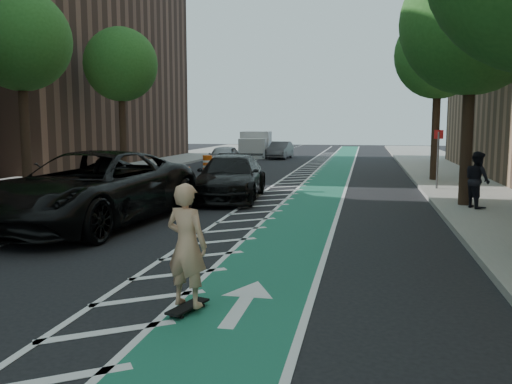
% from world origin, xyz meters
% --- Properties ---
extents(ground, '(120.00, 120.00, 0.00)m').
position_xyz_m(ground, '(0.00, 0.00, 0.00)').
color(ground, black).
rests_on(ground, ground).
extents(bike_lane, '(2.00, 90.00, 0.01)m').
position_xyz_m(bike_lane, '(3.00, 10.00, 0.01)').
color(bike_lane, '#1C6350').
rests_on(bike_lane, ground).
extents(buffer_strip, '(1.40, 90.00, 0.01)m').
position_xyz_m(buffer_strip, '(1.50, 10.00, 0.01)').
color(buffer_strip, silver).
rests_on(buffer_strip, ground).
extents(sidewalk_right, '(5.00, 90.00, 0.15)m').
position_xyz_m(sidewalk_right, '(9.50, 10.00, 0.07)').
color(sidewalk_right, gray).
rests_on(sidewalk_right, ground).
extents(sidewalk_left, '(5.00, 90.00, 0.15)m').
position_xyz_m(sidewalk_left, '(-9.50, 10.00, 0.07)').
color(sidewalk_left, gray).
rests_on(sidewalk_left, ground).
extents(curb_right, '(0.12, 90.00, 0.16)m').
position_xyz_m(curb_right, '(7.05, 10.00, 0.08)').
color(curb_right, gray).
rests_on(curb_right, ground).
extents(curb_left, '(0.12, 90.00, 0.16)m').
position_xyz_m(curb_left, '(-7.05, 10.00, 0.08)').
color(curb_left, gray).
rests_on(curb_left, ground).
extents(building_left_far, '(14.00, 22.00, 18.00)m').
position_xyz_m(building_left_far, '(-17.50, 24.00, 9.00)').
color(building_left_far, brown).
rests_on(building_left_far, ground).
extents(tree_r_c, '(4.20, 4.20, 7.90)m').
position_xyz_m(tree_r_c, '(7.90, 8.00, 5.77)').
color(tree_r_c, '#382619').
rests_on(tree_r_c, ground).
extents(tree_l_c, '(4.20, 4.20, 7.90)m').
position_xyz_m(tree_l_c, '(-7.90, 8.00, 5.77)').
color(tree_l_c, '#382619').
rests_on(tree_l_c, ground).
extents(tree_r_d, '(4.20, 4.20, 7.90)m').
position_xyz_m(tree_r_d, '(7.90, 16.00, 5.77)').
color(tree_r_d, '#382619').
rests_on(tree_r_d, ground).
extents(tree_l_d, '(4.20, 4.20, 7.90)m').
position_xyz_m(tree_l_d, '(-7.90, 16.00, 5.77)').
color(tree_l_d, '#382619').
rests_on(tree_l_d, ground).
extents(sign_post, '(0.35, 0.08, 2.47)m').
position_xyz_m(sign_post, '(7.60, 12.00, 1.35)').
color(sign_post, '#4C4C4C').
rests_on(sign_post, ground).
extents(skateboard, '(0.45, 0.84, 0.11)m').
position_xyz_m(skateboard, '(2.30, -3.27, 0.09)').
color(skateboard, black).
rests_on(skateboard, ground).
extents(skateboarder, '(0.75, 0.59, 1.79)m').
position_xyz_m(skateboarder, '(2.30, -3.27, 1.00)').
color(skateboarder, tan).
rests_on(skateboarder, skateboard).
extents(suv_near, '(4.06, 7.49, 1.99)m').
position_xyz_m(suv_near, '(-2.40, 2.74, 1.00)').
color(suv_near, black).
rests_on(suv_near, ground).
extents(suv_far, '(2.65, 5.60, 1.58)m').
position_xyz_m(suv_far, '(0.00, 8.43, 0.79)').
color(suv_far, black).
rests_on(suv_far, ground).
extents(car_silver, '(1.76, 4.15, 1.40)m').
position_xyz_m(car_silver, '(-3.78, 21.74, 0.70)').
color(car_silver, '#A4A5AA').
rests_on(car_silver, ground).
extents(car_grey, '(1.64, 4.10, 1.32)m').
position_xyz_m(car_grey, '(-1.78, 31.43, 0.66)').
color(car_grey, '#525257').
rests_on(car_grey, ground).
extents(pedestrian, '(0.92, 1.03, 1.74)m').
position_xyz_m(pedestrian, '(8.15, 6.96, 1.02)').
color(pedestrian, black).
rests_on(pedestrian, sidewalk_right).
extents(box_truck, '(2.62, 5.14, 2.07)m').
position_xyz_m(box_truck, '(-4.04, 32.87, 0.95)').
color(box_truck, silver).
rests_on(box_truck, ground).
extents(barrel_a, '(0.68, 0.68, 0.92)m').
position_xyz_m(barrel_a, '(-2.20, 8.84, 0.44)').
color(barrel_a, '#E0490B').
rests_on(barrel_a, ground).
extents(barrel_b, '(0.62, 0.62, 0.85)m').
position_xyz_m(barrel_b, '(-2.93, 11.87, 0.40)').
color(barrel_b, '#FF540D').
rests_on(barrel_b, ground).
extents(barrel_c, '(0.69, 0.69, 0.94)m').
position_xyz_m(barrel_c, '(-4.00, 19.00, 0.44)').
color(barrel_c, '#E0500B').
rests_on(barrel_c, ground).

